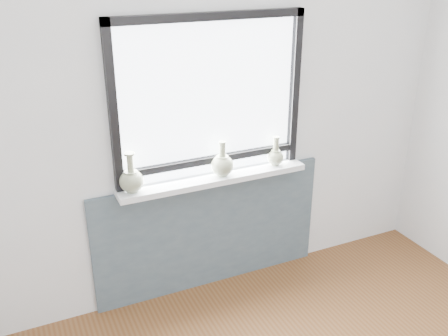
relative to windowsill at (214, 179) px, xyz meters
name	(u,v)px	position (x,y,z in m)	size (l,w,h in m)	color
back_wall	(208,115)	(0.00, 0.10, 0.42)	(3.60, 0.02, 2.60)	silver
apron_panel	(211,232)	(0.00, 0.07, -0.45)	(1.70, 0.03, 0.86)	#4C5B66
windowsill	(214,179)	(0.00, 0.00, 0.00)	(1.32, 0.18, 0.04)	white
window	(209,95)	(0.00, 0.06, 0.56)	(1.30, 0.06, 1.05)	black
vase_a	(132,180)	(-0.56, 0.00, 0.10)	(0.15, 0.15, 0.26)	gray
vase_b	(222,164)	(0.06, -0.01, 0.10)	(0.15, 0.15, 0.24)	gray
vase_c	(276,156)	(0.47, 0.00, 0.09)	(0.12, 0.12, 0.21)	gray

